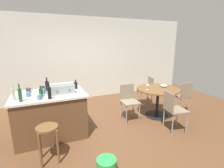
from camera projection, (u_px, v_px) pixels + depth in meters
The scene contains 24 objects.
ground_plane at pixel (107, 129), 3.77m from camera, with size 8.80×8.80×0.00m, color brown.
back_wall at pixel (80, 59), 5.57m from camera, with size 8.00×0.10×2.70m, color beige.
kitchen_island at pixel (51, 115), 3.40m from camera, with size 1.37×0.90×0.91m.
wooden_stool at pixel (48, 136), 2.65m from camera, with size 0.34×0.34×0.61m.
dining_table at pixel (158, 95), 4.30m from camera, with size 1.08×1.08×0.75m.
folding_chair_near at pixel (173, 108), 3.56m from camera, with size 0.46×0.46×0.88m.
folding_chair_far at pixel (183, 94), 4.52m from camera, with size 0.42×0.42×0.87m.
folding_chair_left at pixel (147, 89), 5.17m from camera, with size 0.48×0.48×0.85m.
folding_chair_right at pixel (129, 99), 4.12m from camera, with size 0.42×0.42×0.88m.
toolbox at pixel (62, 88), 3.32m from camera, with size 0.46×0.29×0.20m.
bottle_0 at pixel (47, 86), 3.44m from camera, with size 0.07×0.07×0.29m.
bottle_1 at pixel (13, 94), 2.89m from camera, with size 0.06×0.06×0.29m.
bottle_2 at pixel (76, 85), 3.62m from camera, with size 0.07×0.07×0.20m.
bottle_3 at pixel (20, 95), 2.82m from camera, with size 0.06×0.06×0.31m.
bottle_4 at pixel (49, 93), 2.96m from camera, with size 0.06×0.06×0.30m.
bottle_5 at pixel (41, 92), 3.09m from camera, with size 0.07×0.07×0.21m.
cup_0 at pixel (28, 94), 3.10m from camera, with size 0.11×0.08×0.09m.
cup_1 at pixel (43, 92), 3.26m from camera, with size 0.12×0.09×0.10m.
cup_2 at pixel (43, 88), 3.50m from camera, with size 0.11×0.08×0.10m.
cup_3 at pixel (28, 90), 3.35m from camera, with size 0.12×0.09×0.09m.
cup_4 at pixel (40, 97), 2.94m from camera, with size 0.11×0.07×0.09m.
wine_glass at pixel (148, 85), 4.13m from camera, with size 0.07×0.07×0.14m.
serving_bowl at pixel (164, 86), 4.40m from camera, with size 0.18×0.18×0.07m, color white.
plastic_bucket at pixel (106, 166), 2.47m from camera, with size 0.30×0.30×0.23m, color green.
Camera 1 is at (-1.24, -3.18, 1.89)m, focal length 26.87 mm.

